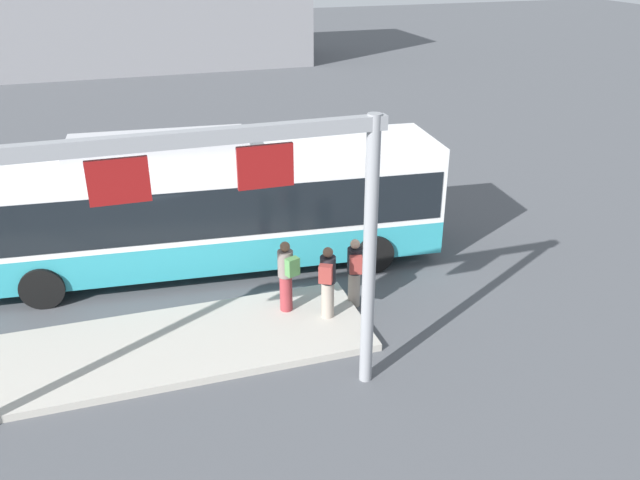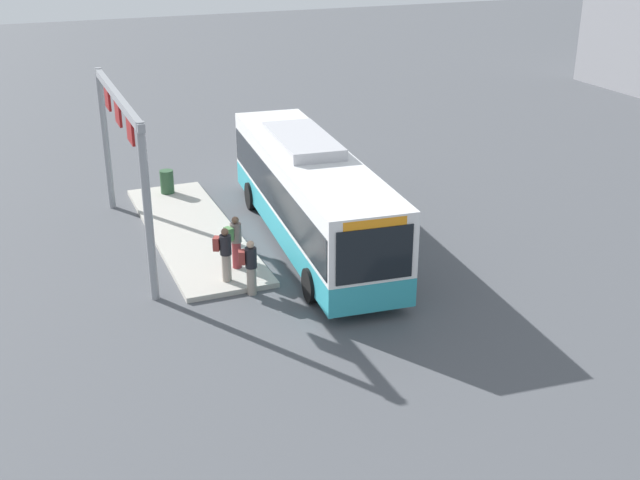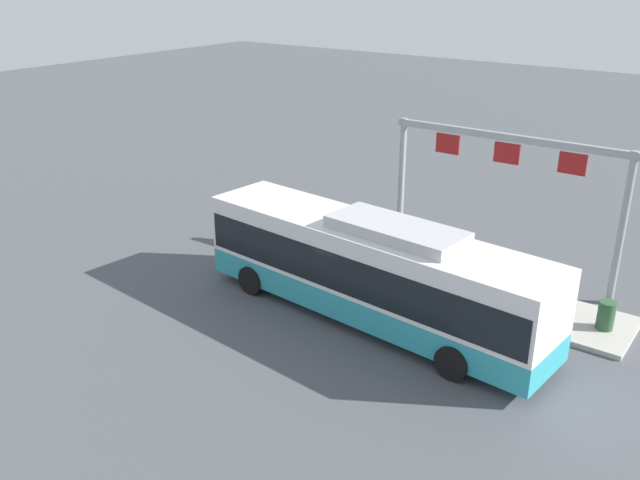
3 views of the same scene
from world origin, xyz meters
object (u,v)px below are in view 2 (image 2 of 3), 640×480
at_px(person_waiting_near, 225,253).
at_px(person_boarding, 250,266).
at_px(person_waiting_mid, 235,241).
at_px(trash_bin, 167,182).
at_px(bus_main, 310,191).

bearing_deg(person_waiting_near, person_boarding, -29.38).
height_order(person_waiting_mid, trash_bin, person_waiting_mid).
distance_m(bus_main, person_boarding, 4.32).
distance_m(person_boarding, person_waiting_near, 0.98).
relative_size(bus_main, person_waiting_mid, 7.22).
height_order(bus_main, person_waiting_mid, bus_main).
bearing_deg(trash_bin, bus_main, 29.05).
height_order(person_waiting_near, person_waiting_mid, same).
bearing_deg(person_boarding, person_waiting_near, 137.18).
bearing_deg(person_boarding, trash_bin, 107.97).
bearing_deg(person_waiting_mid, trash_bin, 73.23).
relative_size(person_boarding, trash_bin, 1.86).
xyz_separation_m(bus_main, person_boarding, (2.95, -3.02, -0.92)).
relative_size(bus_main, person_boarding, 7.22).
height_order(bus_main, person_boarding, bus_main).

